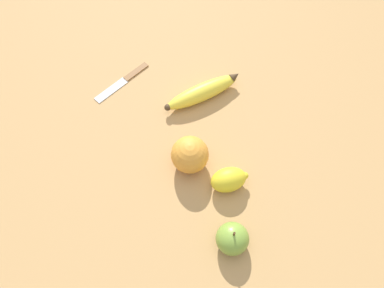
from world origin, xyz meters
TOP-DOWN VIEW (x-y plane):
  - ground_plane at (0.00, 0.00)m, footprint 3.00×3.00m
  - banana at (0.12, -0.06)m, footprint 0.17×0.18m
  - orange at (-0.07, -0.07)m, footprint 0.09×0.09m
  - apple at (-0.23, -0.21)m, footprint 0.07×0.07m
  - lemon at (-0.10, -0.17)m, footprint 0.09×0.10m
  - paring_knife at (0.12, 0.16)m, footprint 0.16×0.10m

SIDE VIEW (x-z plane):
  - ground_plane at x=0.00m, z-range 0.00..0.00m
  - paring_knife at x=0.12m, z-range 0.00..0.01m
  - banana at x=0.12m, z-range 0.00..0.04m
  - lemon at x=-0.10m, z-range 0.00..0.06m
  - apple at x=-0.23m, z-range -0.01..0.07m
  - orange at x=-0.07m, z-range 0.00..0.09m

